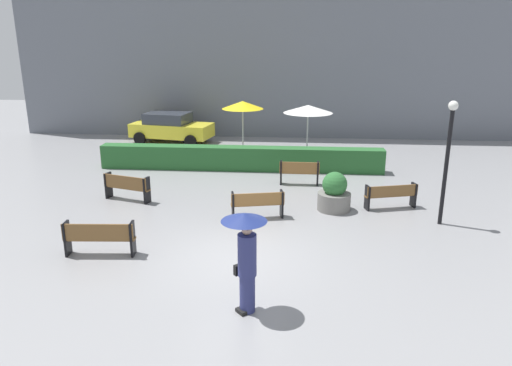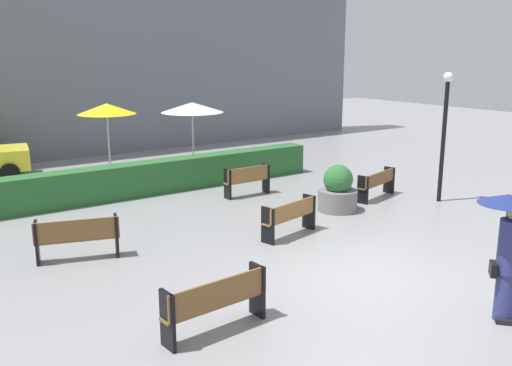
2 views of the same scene
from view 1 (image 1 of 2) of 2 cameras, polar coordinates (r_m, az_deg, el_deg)
The scene contains 14 objects.
ground_plane at distance 12.66m, azimuth -2.44°, elevation -8.57°, with size 60.00×60.00×0.00m, color gray.
bench_mid_center at distance 14.97m, azimuth 0.19°, elevation -2.35°, with size 1.67×0.69×0.85m.
bench_near_left at distance 13.11m, azimuth -17.94°, elevation -5.99°, with size 1.83×0.49×0.90m.
bench_far_right at distance 16.43m, azimuth 15.59°, elevation -1.30°, with size 1.75×0.77×0.81m.
bench_far_left at distance 17.15m, azimuth -14.96°, elevation -0.33°, with size 1.72×0.83×0.90m.
bench_back_row at distance 18.44m, azimuth 5.11°, elevation 1.39°, with size 1.51×0.35×0.90m.
pedestrian_with_umbrella at distance 9.76m, azimuth -1.20°, elevation -7.96°, with size 0.92×0.92×2.11m.
planter_pot at distance 15.89m, azimuth 9.17°, elevation -1.27°, with size 1.07×1.07×1.27m.
lamp_post at distance 15.10m, azimuth 21.62°, elevation 3.63°, with size 0.28×0.28×3.70m.
patio_umbrella_yellow at distance 22.48m, azimuth -1.58°, elevation 9.13°, with size 1.90×1.90×2.59m.
patio_umbrella_white at distance 22.01m, azimuth 6.14°, elevation 8.62°, with size 2.21×2.21×2.49m.
hedge_strip at distance 20.47m, azimuth -1.81°, elevation 2.91°, with size 11.88×0.70×0.99m, color #28602D.
building_facade at distance 27.38m, azimuth 1.72°, elevation 15.41°, with size 28.00×1.20×9.47m, color slate.
parked_car at distance 26.20m, azimuth -9.96°, elevation 6.48°, with size 4.45×2.58×1.57m.
Camera 1 is at (1.48, -11.33, 5.44)m, focal length 34.09 mm.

